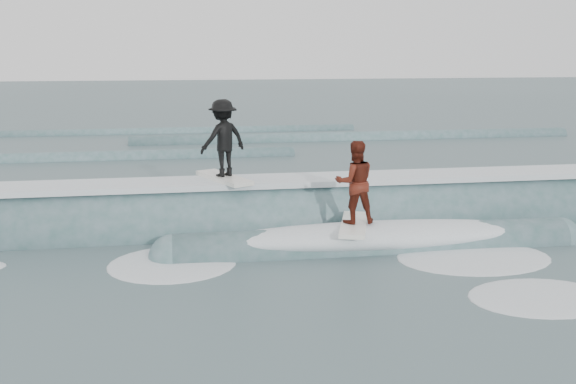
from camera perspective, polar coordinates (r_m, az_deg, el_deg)
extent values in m
plane|color=#384F52|center=(13.44, 1.41, -6.52)|extent=(160.00, 160.00, 0.00)
cylinder|color=#3A6261|center=(16.35, -0.55, -3.00)|extent=(19.67, 2.20, 2.20)
cylinder|color=#3A6261|center=(14.67, 7.73, -4.97)|extent=(9.00, 1.06, 1.06)
sphere|color=#3A6261|center=(14.09, -10.18, -5.81)|extent=(1.06, 1.06, 1.06)
sphere|color=#3A6261|center=(16.51, 22.90, -3.87)|extent=(1.06, 1.06, 1.06)
cube|color=white|center=(16.08, -0.56, 1.01)|extent=(18.00, 1.30, 0.14)
ellipsoid|color=white|center=(14.59, 7.76, -3.85)|extent=(7.60, 1.30, 0.60)
cube|color=silver|center=(15.91, -5.72, 1.27)|extent=(1.35, 2.04, 0.10)
imported|color=black|center=(15.74, -5.80, 4.80)|extent=(1.40, 1.20, 1.88)
cube|color=white|center=(14.38, 5.88, -2.89)|extent=(1.12, 2.07, 0.10)
imported|color=#52190F|center=(14.15, 5.96, 0.88)|extent=(0.90, 0.70, 1.83)
ellipsoid|color=white|center=(14.68, 17.73, -5.47)|extent=(2.35, 1.60, 0.10)
ellipsoid|color=white|center=(13.74, -10.24, -6.30)|extent=(3.06, 2.09, 0.10)
ellipsoid|color=white|center=(12.65, 21.57, -8.71)|extent=(3.16, 2.15, 0.10)
ellipsoid|color=white|center=(14.48, 16.16, -5.62)|extent=(3.49, 2.38, 0.10)
cylinder|color=#3A6261|center=(27.63, -22.65, 2.50)|extent=(22.00, 0.70, 0.70)
cylinder|color=#3A6261|center=(31.91, 6.18, 4.65)|extent=(22.00, 0.80, 0.80)
cylinder|color=#3A6261|center=(34.81, -12.10, 5.12)|extent=(22.00, 0.60, 0.60)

